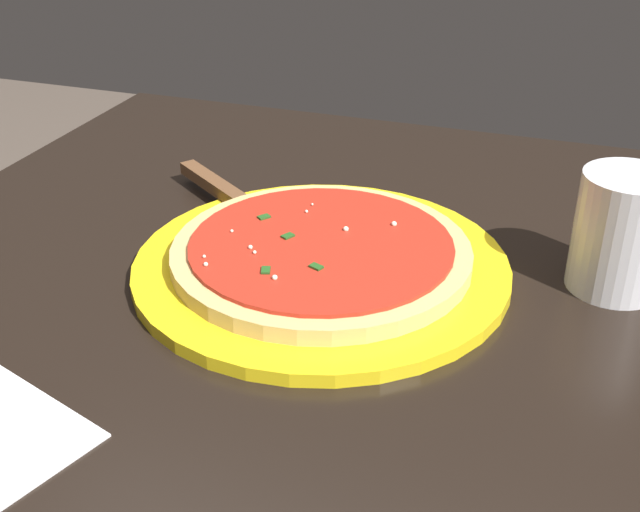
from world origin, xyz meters
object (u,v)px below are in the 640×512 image
serving_plate (320,268)px  pizza (320,254)px  cup_tall_drink (622,233)px  pizza_server (231,198)px

serving_plate → pizza: size_ratio=1.26×
cup_tall_drink → serving_plate: bearing=14.4°
serving_plate → pizza_server: (0.14, -0.10, 0.01)m
pizza → pizza_server: bearing=-35.2°
pizza → pizza_server: pizza is taller
pizza_server → serving_plate: bearing=144.8°
serving_plate → cup_tall_drink: (-0.27, -0.07, 0.05)m
serving_plate → cup_tall_drink: bearing=-165.6°
pizza_server → cup_tall_drink: 0.41m
pizza_server → pizza: bearing=144.8°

